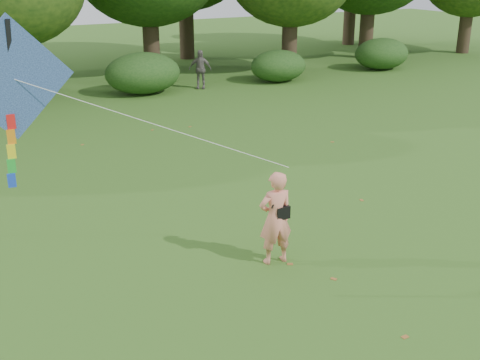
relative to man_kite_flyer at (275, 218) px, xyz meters
name	(u,v)px	position (x,y,z in m)	size (l,w,h in m)	color
ground	(315,278)	(0.33, -0.96, -0.98)	(100.00, 100.00, 0.00)	#265114
man_kite_flyer	(275,218)	(0.00, 0.00, 0.00)	(0.72, 0.47, 1.96)	#E8856D
bystander_right	(200,69)	(6.12, 16.71, -0.06)	(1.08, 0.45, 1.84)	#655D5A
crossbody_bag	(281,211)	(0.12, -0.03, 0.13)	(0.43, 0.20, 0.74)	black
flying_kite	(13,82)	(-4.47, 1.17, 2.95)	(5.79, 1.42, 3.04)	#254EA1
shrub_band	(62,84)	(-0.39, 16.64, -0.13)	(39.15, 3.22, 1.88)	#264919
fallen_leaves	(255,210)	(1.01, 2.55, -0.98)	(11.52, 15.62, 0.01)	#935A28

